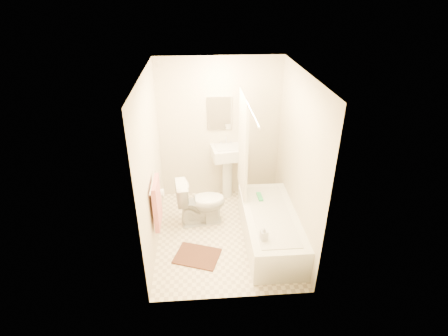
{
  "coord_description": "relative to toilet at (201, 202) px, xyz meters",
  "views": [
    {
      "loc": [
        -0.34,
        -4.16,
        3.37
      ],
      "look_at": [
        0.0,
        0.25,
        1.0
      ],
      "focal_mm": 28.0,
      "sensor_mm": 36.0,
      "label": 1
    }
  ],
  "objects": [
    {
      "name": "wall_back",
      "position": [
        0.35,
        0.86,
        0.83
      ],
      "size": [
        2.0,
        0.02,
        2.4
      ],
      "primitive_type": "cube",
      "color": "beige",
      "rests_on": "ground"
    },
    {
      "name": "soap_bottle",
      "position": [
        0.78,
        -1.07,
        0.2
      ],
      "size": [
        0.1,
        0.1,
        0.19
      ],
      "primitive_type": "imported",
      "rotation": [
        0.0,
        0.0,
        0.18
      ],
      "color": "silver",
      "rests_on": "bathtub"
    },
    {
      "name": "curtain_rod",
      "position": [
        0.65,
        -0.24,
        1.63
      ],
      "size": [
        0.03,
        1.7,
        0.03
      ],
      "primitive_type": "cylinder",
      "rotation": [
        1.57,
        0.0,
        0.0
      ],
      "color": "silver",
      "rests_on": "wall_back"
    },
    {
      "name": "sink",
      "position": [
        0.48,
        0.72,
        0.15
      ],
      "size": [
        0.59,
        0.5,
        1.05
      ],
      "primitive_type": null,
      "rotation": [
        0.0,
        0.0,
        0.14
      ],
      "color": "silver",
      "rests_on": "floor"
    },
    {
      "name": "wall_left",
      "position": [
        -0.65,
        -0.34,
        0.83
      ],
      "size": [
        0.02,
        2.4,
        2.4
      ],
      "primitive_type": "cube",
      "color": "beige",
      "rests_on": "ground"
    },
    {
      "name": "scrub_brush",
      "position": [
        0.89,
        -0.11,
        0.12
      ],
      "size": [
        0.07,
        0.22,
        0.04
      ],
      "primitive_type": "cube",
      "rotation": [
        0.0,
        0.0,
        0.03
      ],
      "color": "#38BB63",
      "rests_on": "bathtub"
    },
    {
      "name": "wall_right",
      "position": [
        1.35,
        -0.34,
        0.83
      ],
      "size": [
        0.02,
        2.4,
        2.4
      ],
      "primitive_type": "cube",
      "color": "beige",
      "rests_on": "ground"
    },
    {
      "name": "bath_mat",
      "position": [
        -0.08,
        -0.8,
        -0.36
      ],
      "size": [
        0.71,
        0.62,
        0.02
      ],
      "primitive_type": "cube",
      "rotation": [
        0.0,
        0.0,
        -0.34
      ],
      "color": "#4B2C1E",
      "rests_on": "floor"
    },
    {
      "name": "towel_bar",
      "position": [
        -0.61,
        -0.59,
        0.73
      ],
      "size": [
        0.02,
        0.6,
        0.02
      ],
      "primitive_type": "cylinder",
      "rotation": [
        1.57,
        0.0,
        0.0
      ],
      "color": "silver",
      "rests_on": "wall_left"
    },
    {
      "name": "mirror",
      "position": [
        0.35,
        0.84,
        1.13
      ],
      "size": [
        0.4,
        0.03,
        0.55
      ],
      "primitive_type": "cube",
      "color": "white",
      "rests_on": "wall_back"
    },
    {
      "name": "towel",
      "position": [
        -0.58,
        -0.59,
        0.41
      ],
      "size": [
        0.06,
        0.45,
        0.66
      ],
      "primitive_type": "cube",
      "color": "#CC7266",
      "rests_on": "towel_bar"
    },
    {
      "name": "toilet_paper",
      "position": [
        -0.58,
        -0.22,
        0.33
      ],
      "size": [
        0.11,
        0.12,
        0.12
      ],
      "primitive_type": "cylinder",
      "rotation": [
        0.0,
        1.57,
        0.0
      ],
      "color": "white",
      "rests_on": "wall_left"
    },
    {
      "name": "shower_curtain",
      "position": [
        0.65,
        0.16,
        0.85
      ],
      "size": [
        0.04,
        0.8,
        1.55
      ],
      "primitive_type": "cube",
      "color": "silver",
      "rests_on": "curtain_rod"
    },
    {
      "name": "toilet",
      "position": [
        0.0,
        0.0,
        0.0
      ],
      "size": [
        0.8,
        0.52,
        0.74
      ],
      "primitive_type": "imported",
      "rotation": [
        0.0,
        0.0,
        1.7
      ],
      "color": "white",
      "rests_on": "floor"
    },
    {
      "name": "bathtub",
      "position": [
        0.98,
        -0.54,
        -0.13
      ],
      "size": [
        0.73,
        1.68,
        0.47
      ],
      "primitive_type": null,
      "color": "white",
      "rests_on": "floor"
    },
    {
      "name": "floor",
      "position": [
        0.35,
        -0.34,
        -0.37
      ],
      "size": [
        2.4,
        2.4,
        0.0
      ],
      "primitive_type": "plane",
      "color": "beige",
      "rests_on": "ground"
    },
    {
      "name": "ceiling",
      "position": [
        0.35,
        -0.34,
        2.03
      ],
      "size": [
        2.4,
        2.4,
        0.0
      ],
      "primitive_type": "plane",
      "color": "white",
      "rests_on": "ground"
    }
  ]
}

